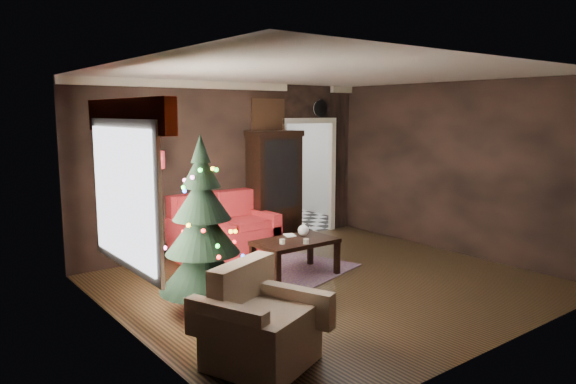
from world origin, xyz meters
TOP-DOWN VIEW (x-y plane):
  - floor at (0.00, 0.00)m, footprint 5.50×5.50m
  - ceiling at (0.00, 0.00)m, footprint 5.50×5.50m
  - wall_back at (0.00, 2.50)m, footprint 5.50×0.00m
  - wall_front at (0.00, -2.50)m, footprint 5.50×0.00m
  - wall_left at (-2.75, 0.00)m, footprint 0.00×5.50m
  - wall_right at (2.75, 0.00)m, footprint 0.00×5.50m
  - doorway at (1.70, 2.50)m, footprint 1.10×0.10m
  - left_window at (-2.71, 0.20)m, footprint 0.05×1.60m
  - valance at (-2.63, 0.20)m, footprint 0.12×2.10m
  - kitchen_floor at (1.70, 4.00)m, footprint 3.00×3.00m
  - kitchen_window at (1.70, 5.45)m, footprint 0.70×0.06m
  - rug at (-0.15, 0.74)m, footprint 2.29×1.92m
  - loveseat at (-0.40, 2.05)m, footprint 1.70×0.90m
  - curio_cabinet at (0.75, 2.27)m, footprint 0.90×0.45m
  - floor_lamp at (-1.60, 1.93)m, footprint 0.35×0.35m
  - christmas_tree at (-1.89, 0.02)m, footprint 1.09×1.09m
  - armchair at (-2.07, -1.39)m, footprint 1.14×1.14m
  - coffee_table at (-0.15, 0.53)m, footprint 1.15×0.69m
  - teapot at (0.09, 0.65)m, footprint 0.21×0.21m
  - cup_a at (-0.44, 0.45)m, footprint 0.10×0.10m
  - cup_b at (-0.18, 0.27)m, footprint 0.09×0.09m
  - book at (-0.14, 0.79)m, footprint 0.14×0.06m
  - wall_clock at (1.95, 2.45)m, footprint 0.32×0.32m
  - painting at (0.75, 2.46)m, footprint 0.62×0.05m
  - kitchen_counter at (1.70, 5.20)m, footprint 1.80×0.60m
  - kitchen_table at (1.40, 3.70)m, footprint 0.70×0.70m

SIDE VIEW (x-z plane):
  - floor at x=0.00m, z-range 0.00..0.00m
  - kitchen_floor at x=1.70m, z-range 0.00..0.00m
  - rug at x=-0.15m, z-range 0.00..0.01m
  - coffee_table at x=-0.15m, z-range 0.01..0.53m
  - kitchen_table at x=1.40m, z-range 0.00..0.75m
  - kitchen_counter at x=1.70m, z-range 0.00..0.90m
  - armchair at x=-2.07m, z-range 0.01..0.91m
  - loveseat at x=-0.40m, z-range 0.00..1.00m
  - cup_a at x=-0.44m, z-range 0.53..0.59m
  - cup_b at x=-0.18m, z-range 0.53..0.60m
  - teapot at x=0.09m, z-range 0.53..0.70m
  - book at x=-0.14m, z-range 0.53..0.73m
  - floor_lamp at x=-1.60m, z-range -0.10..1.76m
  - curio_cabinet at x=0.75m, z-range 0.00..1.90m
  - doorway at x=1.70m, z-range 0.00..2.10m
  - christmas_tree at x=-1.89m, z-range 0.09..2.01m
  - wall_back at x=0.00m, z-range -1.35..4.15m
  - wall_front at x=0.00m, z-range -1.35..4.15m
  - wall_left at x=-2.75m, z-range -1.35..4.15m
  - wall_right at x=2.75m, z-range -1.35..4.15m
  - left_window at x=-2.71m, z-range 0.75..2.15m
  - kitchen_window at x=1.70m, z-range 1.35..2.05m
  - painting at x=0.75m, z-range 1.99..2.51m
  - valance at x=-2.63m, z-range 2.10..2.44m
  - wall_clock at x=1.95m, z-range 2.35..2.41m
  - ceiling at x=0.00m, z-range 2.80..2.80m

